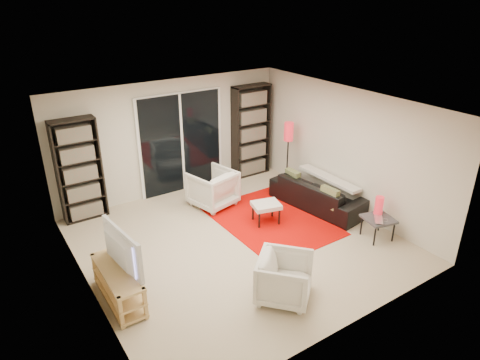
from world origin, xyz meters
The scene contains 20 objects.
floor centered at (0.00, 0.00, 0.00)m, with size 5.00×5.00×0.00m, color #BAAC90.
wall_back centered at (0.00, 2.50, 1.20)m, with size 5.00×0.02×2.40m, color beige.
wall_front centered at (0.00, -2.50, 1.20)m, with size 5.00×0.02×2.40m, color beige.
wall_left centered at (-2.50, 0.00, 1.20)m, with size 0.02×5.00×2.40m, color beige.
wall_right centered at (2.50, 0.00, 1.20)m, with size 0.02×5.00×2.40m, color beige.
ceiling centered at (0.00, 0.00, 2.40)m, with size 5.00×5.00×0.02m, color white.
sliding_door centered at (0.20, 2.46, 1.05)m, with size 1.92×0.08×2.16m.
bookshelf_left centered at (-1.95, 2.33, 0.98)m, with size 0.80×0.30×1.95m.
bookshelf_right centered at (1.90, 2.33, 1.05)m, with size 0.90×0.30×2.10m.
tv_stand centered at (-2.22, -0.36, 0.26)m, with size 0.39×1.21×0.50m.
tv centered at (-2.20, -0.36, 0.80)m, with size 1.05×0.14×0.60m, color black.
rug centered at (0.92, 0.24, 0.01)m, with size 1.77×2.40×0.01m, color #CF0802.
sofa centered at (2.05, 0.21, 0.29)m, with size 1.97×0.77×0.58m, color black.
armchair_back centered at (0.34, 1.43, 0.37)m, with size 0.80×0.82×0.75m, color silver.
armchair_front centered at (-0.26, -1.60, 0.34)m, with size 0.72×0.74×0.67m, color silver.
ottoman centered at (0.81, 0.26, 0.34)m, with size 0.58×0.52×0.40m.
side_table centered at (2.11, -1.25, 0.36)m, with size 0.58×0.58×0.40m.
laptop centered at (2.07, -1.34, 0.41)m, with size 0.32×0.21×0.03m, color silver.
table_lamp centered at (2.21, -1.14, 0.56)m, with size 0.15×0.15×0.33m, color red.
floor_lamp centered at (2.17, 1.33, 1.12)m, with size 0.22×0.22×1.46m.
Camera 1 is at (-3.47, -5.33, 4.04)m, focal length 32.00 mm.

